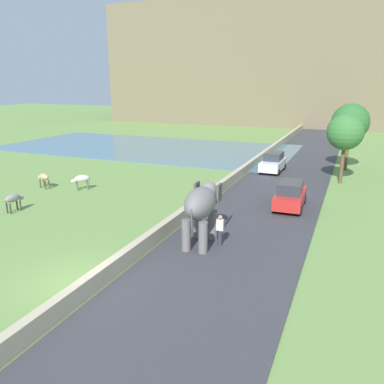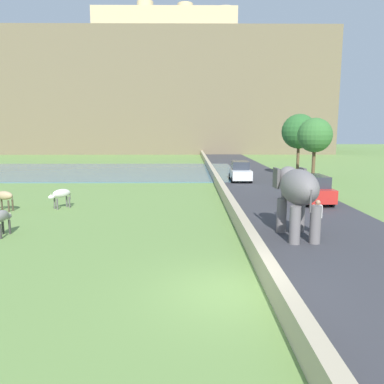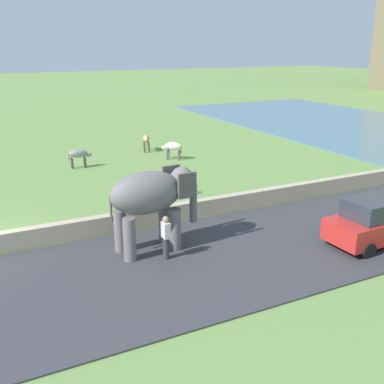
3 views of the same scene
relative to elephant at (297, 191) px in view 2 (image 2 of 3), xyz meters
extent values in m
plane|color=#6B8E47|center=(-3.41, -5.64, -2.04)|extent=(220.00, 220.00, 0.00)
cube|color=#38383D|center=(1.59, 14.36, -2.01)|extent=(7.00, 120.00, 0.06)
cube|color=tan|center=(-2.21, 12.36, -1.65)|extent=(0.40, 110.00, 0.78)
cube|color=slate|center=(-17.41, 25.89, -2.00)|extent=(36.00, 18.00, 0.08)
cube|color=#75664C|center=(-9.41, 68.26, 9.38)|extent=(64.00, 28.00, 22.84)
cube|color=#D6BC89|center=(-9.41, 68.26, 23.81)|extent=(29.31, 8.00, 6.00)
cylinder|color=#D6BC89|center=(-21.87, 68.26, 24.11)|extent=(3.89, 3.89, 6.60)
cylinder|color=#D6BC89|center=(-13.56, 68.26, 24.73)|extent=(3.38, 3.38, 7.84)
cylinder|color=#D6BC89|center=(-5.26, 68.26, 24.55)|extent=(3.20, 3.20, 7.50)
cylinder|color=#D6BC89|center=(3.05, 68.26, 24.16)|extent=(3.84, 3.84, 6.72)
ellipsoid|color=slate|center=(0.02, -0.22, 0.20)|extent=(1.58, 2.79, 1.50)
cylinder|color=slate|center=(-0.46, 0.62, -1.24)|extent=(0.44, 0.44, 1.60)
cylinder|color=slate|center=(0.38, 0.68, -1.24)|extent=(0.44, 0.44, 1.60)
cylinder|color=slate|center=(-0.35, -1.13, -1.24)|extent=(0.44, 0.44, 1.60)
cylinder|color=slate|center=(0.49, -1.07, -1.24)|extent=(0.44, 0.44, 1.60)
ellipsoid|color=slate|center=(-0.08, 1.19, 0.39)|extent=(1.06, 0.96, 1.10)
cube|color=#504C4C|center=(-0.67, 1.02, 0.43)|extent=(0.17, 0.71, 0.90)
cube|color=#504C4C|center=(0.53, 1.10, 0.43)|extent=(0.17, 0.71, 0.90)
cylinder|color=slate|center=(-0.11, 1.66, -0.50)|extent=(0.28, 0.28, 1.50)
cone|color=silver|center=(-0.33, 1.58, -0.05)|extent=(0.16, 0.57, 0.17)
cone|color=silver|center=(0.11, 1.61, -0.05)|extent=(0.16, 0.57, 0.17)
cylinder|color=#504C4C|center=(0.10, -1.54, -0.15)|extent=(0.08, 0.08, 0.90)
cylinder|color=#33333D|center=(0.95, 0.08, -1.61)|extent=(0.22, 0.22, 0.85)
cube|color=silver|center=(0.95, 0.08, -0.91)|extent=(0.36, 0.22, 0.56)
sphere|color=tan|center=(0.95, 0.08, -0.52)|extent=(0.22, 0.22, 0.22)
cube|color=white|center=(0.02, 17.93, -1.34)|extent=(1.79, 4.04, 0.80)
cube|color=#2D333D|center=(0.02, 18.13, -0.59)|extent=(1.50, 2.23, 0.70)
cylinder|color=black|center=(0.79, 16.61, -1.74)|extent=(0.19, 0.60, 0.60)
cylinder|color=black|center=(-0.82, 16.65, -1.74)|extent=(0.19, 0.60, 0.60)
cylinder|color=black|center=(0.85, 19.21, -1.74)|extent=(0.19, 0.60, 0.60)
cylinder|color=black|center=(-0.76, 19.25, -1.74)|extent=(0.19, 0.60, 0.60)
cube|color=red|center=(3.17, 7.70, -1.34)|extent=(1.82, 4.05, 0.80)
cube|color=#2D333D|center=(3.17, 7.50, -0.59)|extent=(1.51, 2.24, 0.70)
cylinder|color=black|center=(2.32, 8.97, -1.74)|extent=(0.20, 0.60, 0.60)
cylinder|color=black|center=(3.93, 9.02, -1.74)|extent=(0.20, 0.60, 0.60)
cylinder|color=black|center=(2.40, 6.37, -1.74)|extent=(0.20, 0.60, 0.60)
cylinder|color=black|center=(4.01, 6.42, -1.74)|extent=(0.20, 0.60, 0.60)
ellipsoid|color=gray|center=(-12.78, 0.26, -1.14)|extent=(0.49, 1.12, 0.50)
cylinder|color=#373533|center=(-12.92, 0.65, -1.71)|extent=(0.10, 0.10, 0.65)
cylinder|color=#373533|center=(-12.61, 0.64, -1.71)|extent=(0.10, 0.10, 0.65)
cylinder|color=#373533|center=(-12.64, -0.13, -1.71)|extent=(0.10, 0.10, 0.65)
ellipsoid|color=gray|center=(-12.75, 0.89, -1.29)|extent=(0.26, 0.41, 0.26)
cone|color=beige|center=(-12.84, 0.90, -1.12)|extent=(0.04, 0.04, 0.12)
cone|color=beige|center=(-12.66, 0.89, -1.12)|extent=(0.04, 0.04, 0.12)
ellipsoid|color=silver|center=(-12.11, 6.25, -1.14)|extent=(1.08, 1.10, 0.50)
cylinder|color=#595753|center=(-12.26, 5.87, -1.71)|extent=(0.10, 0.10, 0.65)
cylinder|color=#595753|center=(-12.49, 6.08, -1.71)|extent=(0.10, 0.10, 0.65)
cylinder|color=#595753|center=(-11.73, 6.42, -1.71)|extent=(0.10, 0.10, 0.65)
cylinder|color=#595753|center=(-11.95, 6.64, -1.71)|extent=(0.10, 0.10, 0.65)
ellipsoid|color=silver|center=(-12.55, 5.80, -1.29)|extent=(0.45, 0.45, 0.26)
cone|color=beige|center=(-12.48, 5.74, -1.12)|extent=(0.04, 0.04, 0.12)
cone|color=beige|center=(-12.61, 5.86, -1.12)|extent=(0.04, 0.04, 0.12)
cylinder|color=#595753|center=(-11.74, 6.64, -1.34)|extent=(0.04, 0.04, 0.45)
ellipsoid|color=tan|center=(-15.13, 5.55, -1.14)|extent=(1.18, 0.75, 0.50)
cylinder|color=#493D2C|center=(-15.45, 5.81, -1.71)|extent=(0.10, 0.10, 0.65)
cylinder|color=#493D2C|center=(-14.81, 5.29, -1.71)|extent=(0.10, 0.10, 0.65)
cylinder|color=#493D2C|center=(-14.72, 5.58, -1.71)|extent=(0.10, 0.10, 0.65)
cylinder|color=#493D2C|center=(-14.62, 5.39, -1.34)|extent=(0.04, 0.04, 0.45)
cylinder|color=brown|center=(5.91, 15.96, -0.46)|extent=(0.28, 0.28, 3.15)
sphere|color=#387033|center=(5.91, 15.96, 2.11)|extent=(2.86, 2.86, 2.86)
cylinder|color=brown|center=(6.12, 21.33, -0.41)|extent=(0.28, 0.28, 3.26)
sphere|color=#2D662D|center=(6.12, 21.33, 2.39)|extent=(3.34, 3.34, 3.34)
camera|label=1|loc=(6.61, -17.20, 5.82)|focal=36.75mm
camera|label=2|loc=(-4.61, -15.94, 2.59)|focal=35.65mm
camera|label=3|loc=(14.18, -5.52, 5.13)|focal=42.63mm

